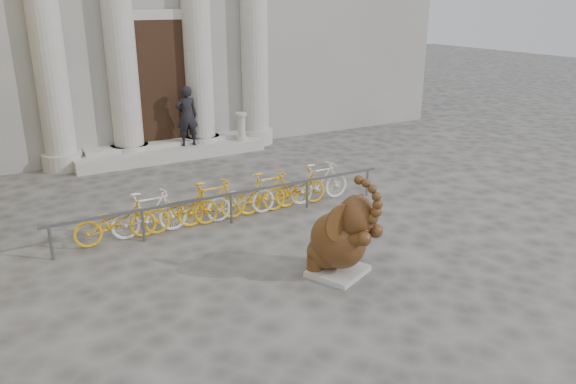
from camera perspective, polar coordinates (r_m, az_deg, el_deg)
ground at (r=10.33m, az=5.23°, el=-8.88°), size 80.00×80.00×0.00m
entrance_steps at (r=18.25m, az=-11.75°, el=3.97°), size 6.00×1.20×0.36m
elephant_statue at (r=10.23m, az=5.35°, el=-4.73°), size 1.34×1.55×1.96m
bike_rack at (r=12.82m, az=-6.33°, el=-0.74°), size 8.00×0.53×1.00m
pedestrian at (r=18.07m, az=-10.24°, el=7.61°), size 0.73×0.51×1.90m
balustrade_post at (r=18.65m, az=-4.76°, el=6.54°), size 0.37×0.37×0.91m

